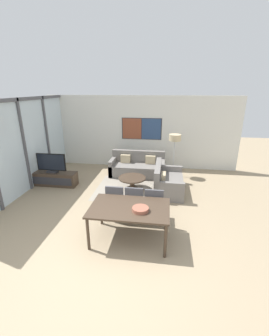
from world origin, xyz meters
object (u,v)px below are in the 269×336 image
television (51,163)px  coffee_table (132,180)px  floor_lamp (175,140)px  dining_chair_centre (135,201)px  dining_chair_right (154,203)px  sofa_side (166,183)px  fruit_bowl (140,209)px  sofa_main (138,167)px  tv_console (53,179)px  dining_table (130,210)px  dining_chair_left (116,200)px

television → coffee_table: (2.64, 0.05, -0.46)m
floor_lamp → dining_chair_centre: bearing=-107.2°
dining_chair_right → television: bearing=153.3°
sofa_side → fruit_bowl: sofa_side is taller
sofa_main → dining_chair_centre: bearing=-83.8°
dining_chair_right → fruit_bowl: 0.91m
dining_chair_centre → tv_console: bearing=150.4°
sofa_main → floor_lamp: (1.30, 0.11, 1.05)m
dining_table → dining_chair_left: bearing=121.8°
sofa_side → coffee_table: sofa_side is taller
sofa_main → fruit_bowl: 3.97m
dining_table → dining_chair_left: (-0.46, 0.75, -0.19)m
sofa_side → floor_lamp: size_ratio=1.01×
coffee_table → dining_chair_left: 1.76m
television → dining_chair_right: bearing=-26.7°
sofa_main → dining_chair_right: size_ratio=2.17×
tv_console → dining_table: dining_table is taller
fruit_bowl → floor_lamp: size_ratio=0.22×
tv_console → sofa_main: 2.96m
sofa_main → dining_chair_left: dining_chair_left is taller
sofa_side → coffee_table: bearing=90.1°
dining_chair_right → coffee_table: bearing=114.0°
tv_console → dining_table: (2.97, -2.43, 0.47)m
sofa_side → television: bearing=90.8°
television → dining_chair_centre: (2.97, -1.69, -0.25)m
tv_console → dining_table: 3.87m
tv_console → coffee_table: 2.64m
tv_console → fruit_bowl: size_ratio=4.75×
television → dining_chair_right: 3.85m
television → dining_chair_left: bearing=-34.0°
dining_chair_right → dining_chair_left: bearing=177.7°
sofa_side → dining_table: size_ratio=0.95×
floor_lamp → coffee_table: bearing=-133.1°
sofa_main → coffee_table: size_ratio=2.29×
television → sofa_main: television is taller
sofa_main → sofa_side: bearing=-50.3°
sofa_main → dining_chair_right: dining_chair_right is taller
dining_chair_right → fruit_bowl: size_ratio=2.74×
coffee_table → fruit_bowl: (0.57, -2.61, 0.51)m
dining_chair_right → tv_console: bearing=153.3°
sofa_side → dining_chair_right: size_ratio=1.70×
dining_chair_centre → dining_chair_left: bearing=-180.0°
tv_console → sofa_side: sofa_side is taller
coffee_table → dining_table: 2.54m
coffee_table → tv_console: bearing=-178.8°
dining_chair_left → tv_console: bearing=146.1°
tv_console → dining_chair_right: 3.85m
tv_console → floor_lamp: (3.94, 1.45, 1.11)m
sofa_side → fruit_bowl: 2.71m
dining_chair_centre → fruit_bowl: bearing=-74.7°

